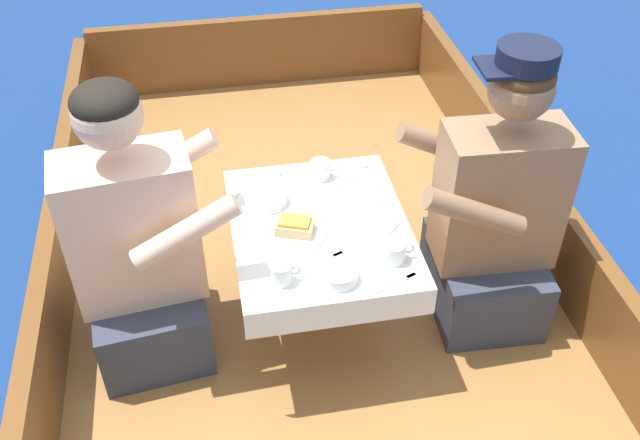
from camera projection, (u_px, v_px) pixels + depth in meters
ground_plane at (320, 360)px, 2.78m from camera, size 60.00×60.00×0.00m
boat_deck at (320, 339)px, 2.70m from camera, size 1.91×3.67×0.25m
gunwale_port at (49, 320)px, 2.39m from camera, size 0.06×3.67×0.33m
gunwale_starboard at (564, 252)px, 2.64m from camera, size 0.06×3.67×0.33m
bow_coaming at (260, 51)px, 3.87m from camera, size 1.79×0.06×0.38m
cockpit_table at (320, 237)px, 2.37m from camera, size 0.58×0.72×0.44m
person_port at (139, 254)px, 2.27m from camera, size 0.55×0.49×1.02m
person_starboard at (494, 218)px, 2.40m from camera, size 0.54×0.46×1.04m
plate_sandwich at (295, 232)px, 2.30m from camera, size 0.20×0.20×0.01m
plate_bread at (369, 217)px, 2.36m from camera, size 0.20×0.20×0.01m
sandwich at (295, 226)px, 2.28m from camera, size 0.14×0.11×0.05m
bowl_port_near at (267, 197)px, 2.42m from camera, size 0.14×0.14×0.04m
bowl_starboard_near at (339, 274)px, 2.13m from camera, size 0.11×0.11×0.04m
coffee_cup_port at (394, 251)px, 2.19m from camera, size 0.10×0.08×0.07m
coffee_cup_starboard at (282, 272)px, 2.11m from camera, size 0.09×0.07×0.07m
coffee_cup_center at (321, 169)px, 2.52m from camera, size 0.10×0.07×0.07m
utensil_fork_port at (398, 282)px, 2.13m from camera, size 0.17×0.08×0.00m
utensil_spoon_port at (358, 171)px, 2.57m from camera, size 0.13×0.13×0.01m
utensil_knife_port at (248, 186)px, 2.50m from camera, size 0.12×0.14×0.00m
utensil_fork_starboard at (324, 260)px, 2.20m from camera, size 0.17×0.08×0.00m
utensil_spoon_starboard at (271, 175)px, 2.55m from camera, size 0.17×0.06×0.01m
utensil_spoon_center at (284, 179)px, 2.53m from camera, size 0.09×0.16×0.01m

